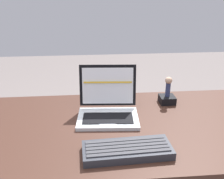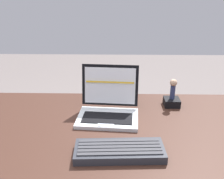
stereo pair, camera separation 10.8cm
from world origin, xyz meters
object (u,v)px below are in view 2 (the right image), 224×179
(external_keyboard, at_px, (119,151))
(figurine_stand, at_px, (172,102))
(laptop_front, at_px, (108,107))
(figurine, at_px, (173,87))

(external_keyboard, xyz_separation_m, figurine_stand, (0.26, 0.39, 0.00))
(laptop_front, distance_m, figurine_stand, 0.33)
(figurine_stand, bearing_deg, figurine, 0.00)
(laptop_front, height_order, figurine, laptop_front)
(figurine_stand, bearing_deg, external_keyboard, -123.06)
(external_keyboard, xyz_separation_m, figurine, (0.26, 0.39, 0.08))
(laptop_front, height_order, figurine_stand, laptop_front)
(laptop_front, relative_size, figurine_stand, 3.71)
(laptop_front, bearing_deg, external_keyboard, -80.31)
(figurine_stand, distance_m, figurine, 0.08)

